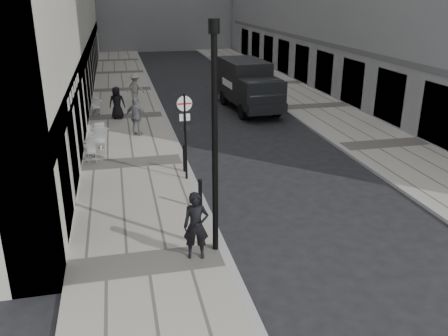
# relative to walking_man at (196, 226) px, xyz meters

# --- Properties ---
(ground) EXTENTS (120.00, 120.00, 0.00)m
(ground) POSITION_rel_walking_man_xyz_m (0.76, -2.71, -1.00)
(ground) COLOR black
(ground) RESTS_ON ground
(sidewalk) EXTENTS (4.00, 60.00, 0.12)m
(sidewalk) POSITION_rel_walking_man_xyz_m (-1.24, 15.29, -0.94)
(sidewalk) COLOR gray
(sidewalk) RESTS_ON ground
(far_sidewalk) EXTENTS (4.00, 60.00, 0.12)m
(far_sidewalk) POSITION_rel_walking_man_xyz_m (9.76, 15.29, -0.94)
(far_sidewalk) COLOR gray
(far_sidewalk) RESTS_ON ground
(walking_man) EXTENTS (0.71, 0.53, 1.77)m
(walking_man) POSITION_rel_walking_man_xyz_m (0.00, 0.00, 0.00)
(walking_man) COLOR black
(walking_man) RESTS_ON sidewalk
(sign_post) EXTENTS (0.54, 0.11, 3.13)m
(sign_post) POSITION_rel_walking_man_xyz_m (0.56, 5.43, 1.13)
(sign_post) COLOR black
(sign_post) RESTS_ON sidewalk
(lamppost) EXTENTS (0.26, 0.26, 5.84)m
(lamppost) POSITION_rel_walking_man_xyz_m (0.56, 0.29, 2.36)
(lamppost) COLOR black
(lamppost) RESTS_ON sidewalk
(bollard_near) EXTENTS (0.12, 0.12, 0.92)m
(bollard_near) POSITION_rel_walking_man_xyz_m (0.61, 2.84, -0.42)
(bollard_near) COLOR black
(bollard_near) RESTS_ON sidewalk
(bollard_far) EXTENTS (0.13, 0.13, 0.99)m
(bollard_far) POSITION_rel_walking_man_xyz_m (0.61, 6.18, -0.39)
(bollard_far) COLOR black
(bollard_far) RESTS_ON sidewalk
(panel_van) EXTENTS (2.49, 6.02, 2.78)m
(panel_van) POSITION_rel_walking_man_xyz_m (5.69, 15.65, 0.56)
(panel_van) COLOR black
(panel_van) RESTS_ON ground
(cyclist) EXTENTS (1.97, 1.07, 2.02)m
(cyclist) POSITION_rel_walking_man_xyz_m (5.26, 17.95, -0.22)
(cyclist) COLOR black
(cyclist) RESTS_ON ground
(pedestrian_a) EXTENTS (1.15, 0.85, 1.81)m
(pedestrian_a) POSITION_rel_walking_man_xyz_m (-0.89, 11.39, 0.02)
(pedestrian_a) COLOR slate
(pedestrian_a) RESTS_ON sidewalk
(pedestrian_b) EXTENTS (1.31, 1.13, 1.75)m
(pedestrian_b) POSITION_rel_walking_man_xyz_m (-0.58, 18.67, -0.01)
(pedestrian_b) COLOR #99968D
(pedestrian_b) RESTS_ON sidewalk
(pedestrian_c) EXTENTS (0.88, 0.61, 1.71)m
(pedestrian_c) POSITION_rel_walking_man_xyz_m (-1.73, 14.85, -0.03)
(pedestrian_c) COLOR black
(pedestrian_c) RESTS_ON sidewalk
(cafe_table_near) EXTENTS (0.79, 1.79, 1.02)m
(cafe_table_near) POSITION_rel_walking_man_xyz_m (-2.55, 9.71, -0.37)
(cafe_table_near) COLOR silver
(cafe_table_near) RESTS_ON sidewalk
(cafe_table_mid) EXTENTS (0.64, 1.44, 0.82)m
(cafe_table_mid) POSITION_rel_walking_man_xyz_m (-2.84, 8.57, -0.47)
(cafe_table_mid) COLOR silver
(cafe_table_mid) RESTS_ON sidewalk
(cafe_table_far) EXTENTS (0.62, 1.40, 0.80)m
(cafe_table_far) POSITION_rel_walking_man_xyz_m (-2.84, 16.42, -0.48)
(cafe_table_far) COLOR silver
(cafe_table_far) RESTS_ON sidewalk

